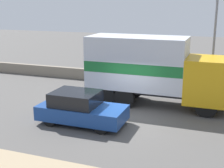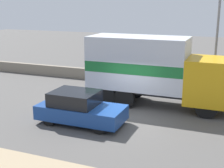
# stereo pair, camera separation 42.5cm
# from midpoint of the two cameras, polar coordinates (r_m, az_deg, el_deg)

# --- Properties ---
(ground_plane) EXTENTS (80.00, 80.00, 0.00)m
(ground_plane) POSITION_cam_midpoint_polar(r_m,az_deg,el_deg) (14.64, 2.43, -6.65)
(ground_plane) COLOR #514F4C
(stone_wall_backdrop) EXTENTS (60.00, 0.35, 0.77)m
(stone_wall_backdrop) POSITION_cam_midpoint_polar(r_m,az_deg,el_deg) (20.73, 8.63, 0.72)
(stone_wall_backdrop) COLOR gray
(stone_wall_backdrop) RESTS_ON ground_plane
(street_lamp) EXTENTS (0.56, 0.28, 5.83)m
(street_lamp) POSITION_cam_midpoint_polar(r_m,az_deg,el_deg) (18.72, 19.25, 8.09)
(street_lamp) COLOR slate
(street_lamp) RESTS_ON ground_plane
(box_truck) EXTENTS (7.42, 2.36, 3.62)m
(box_truck) POSITION_cam_midpoint_polar(r_m,az_deg,el_deg) (16.46, 8.26, 2.83)
(box_truck) COLOR gold
(box_truck) RESTS_ON ground_plane
(car_hatchback) EXTENTS (3.92, 1.80, 1.47)m
(car_hatchback) POSITION_cam_midpoint_polar(r_m,az_deg,el_deg) (14.14, -5.13, -4.41)
(car_hatchback) COLOR navy
(car_hatchback) RESTS_ON ground_plane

